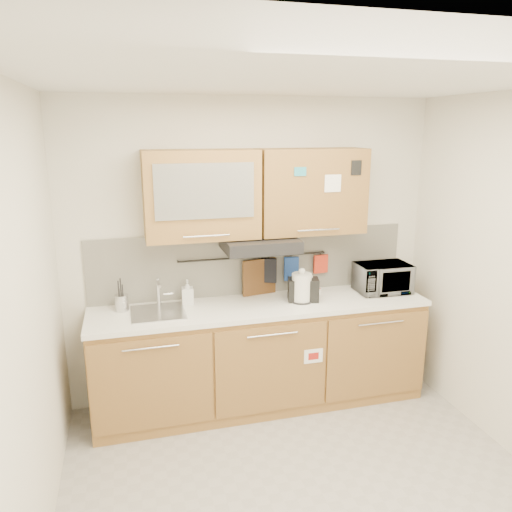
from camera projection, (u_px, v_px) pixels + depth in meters
floor at (310, 496)px, 3.27m from camera, size 3.20×3.20×0.00m
ceiling at (323, 78)px, 2.62m from camera, size 3.20×3.20×0.00m
wall_back at (252, 251)px, 4.35m from camera, size 3.20×0.00×3.20m
wall_left at (23, 339)px, 2.55m from camera, size 0.00×3.00×3.00m
base_cabinet at (261, 360)px, 4.28m from camera, size 2.80×0.64×0.88m
countertop at (262, 306)px, 4.16m from camera, size 2.82×0.62×0.04m
backsplash at (253, 263)px, 4.36m from camera, size 2.80×0.02×0.56m
upper_cabinets at (257, 193)px, 4.05m from camera, size 1.82×0.37×0.70m
range_hood at (260, 244)px, 4.08m from camera, size 0.60×0.46×0.10m
sink at (158, 312)px, 3.96m from camera, size 0.42×0.40×0.26m
utensil_rail at (254, 257)px, 4.31m from camera, size 1.30×0.02×0.02m
utensil_crock at (122, 302)px, 3.99m from camera, size 0.13×0.13×0.27m
kettle at (302, 288)px, 4.19m from camera, size 0.22×0.22×0.29m
toaster at (303, 289)px, 4.21m from camera, size 0.28×0.21×0.19m
microwave at (383, 278)px, 4.43m from camera, size 0.47×0.32×0.26m
soap_bottle at (187, 292)px, 4.12m from camera, size 0.10×0.10×0.21m
cutting_board at (259, 280)px, 4.36m from camera, size 0.31×0.08×0.38m
oven_mitt at (291, 269)px, 4.41m from camera, size 0.13×0.05×0.21m
dark_pouch at (269, 270)px, 4.36m from camera, size 0.14×0.09×0.21m
pot_holder at (321, 264)px, 4.48m from camera, size 0.14×0.03×0.17m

